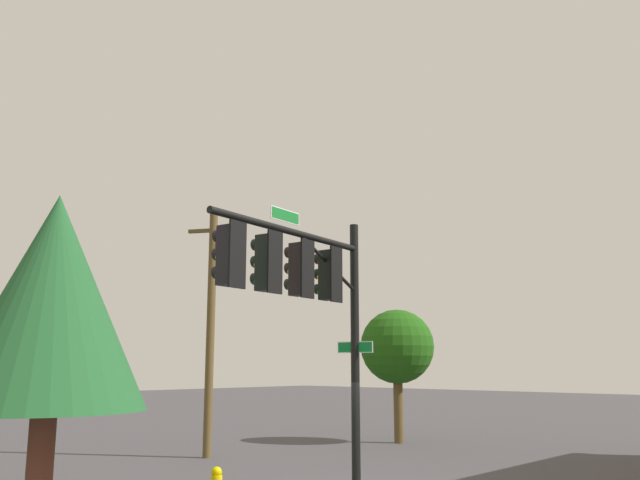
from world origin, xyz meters
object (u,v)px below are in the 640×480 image
(utility_pole, at_px, (211,327))
(tree_mid, at_px, (52,302))
(signal_pole_assembly, at_px, (302,289))
(tree_far, at_px, (397,347))

(utility_pole, relative_size, tree_mid, 1.41)
(signal_pole_assembly, xyz_separation_m, utility_pole, (-3.80, -7.95, -0.32))
(utility_pole, bearing_deg, tree_mid, 39.27)
(tree_mid, height_order, tree_far, tree_mid)
(utility_pole, xyz_separation_m, tree_far, (-7.52, 2.01, -0.55))
(signal_pole_assembly, xyz_separation_m, tree_mid, (4.97, -0.78, -0.56))
(tree_mid, xyz_separation_m, tree_far, (-16.29, -5.16, -0.31))
(signal_pole_assembly, relative_size, tree_far, 1.23)
(signal_pole_assembly, xyz_separation_m, tree_far, (-11.32, -5.95, -0.87))
(utility_pole, xyz_separation_m, tree_mid, (8.77, 7.17, -0.23))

